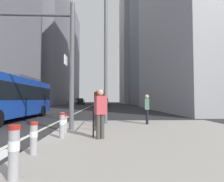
% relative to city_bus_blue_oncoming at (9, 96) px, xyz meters
% --- Properties ---
extents(ground_plane, '(160.00, 160.00, 0.00)m').
position_rel_city_bus_blue_oncoming_xyz_m(ground_plane, '(3.71, 14.58, -1.84)').
color(ground_plane, '#28282B').
extents(median_island, '(9.00, 10.00, 0.15)m').
position_rel_city_bus_blue_oncoming_xyz_m(median_island, '(9.21, -6.42, -1.76)').
color(median_island, gray).
rests_on(median_island, ground).
extents(lane_centre_line, '(0.20, 80.00, 0.01)m').
position_rel_city_bus_blue_oncoming_xyz_m(lane_centre_line, '(3.71, 24.58, -1.83)').
color(lane_centre_line, beige).
rests_on(lane_centre_line, ground).
extents(office_tower_left_mid, '(13.99, 20.65, 35.52)m').
position_rel_city_bus_blue_oncoming_xyz_m(office_tower_left_mid, '(-12.29, 41.48, 15.92)').
color(office_tower_left_mid, gray).
rests_on(office_tower_left_mid, ground).
extents(office_tower_left_far, '(13.93, 22.67, 39.55)m').
position_rel_city_bus_blue_oncoming_xyz_m(office_tower_left_far, '(-12.29, 66.48, 17.94)').
color(office_tower_left_far, slate).
rests_on(office_tower_left_far, ground).
extents(office_tower_right_mid, '(10.96, 18.84, 52.15)m').
position_rel_city_bus_blue_oncoming_xyz_m(office_tower_right_mid, '(20.71, 36.35, 24.24)').
color(office_tower_right_mid, slate).
rests_on(office_tower_right_mid, ground).
extents(office_tower_right_far, '(13.74, 20.13, 46.03)m').
position_rel_city_bus_blue_oncoming_xyz_m(office_tower_right_far, '(20.71, 59.06, 21.18)').
color(office_tower_right_far, '#9E9EA3').
rests_on(office_tower_right_far, ground).
extents(city_bus_blue_oncoming, '(2.85, 10.96, 3.40)m').
position_rel_city_bus_blue_oncoming_xyz_m(city_bus_blue_oncoming, '(0.00, 0.00, 0.00)').
color(city_bus_blue_oncoming, '#14389E').
rests_on(city_bus_blue_oncoming, ground).
extents(city_bus_red_receding, '(2.79, 11.08, 3.40)m').
position_rel_city_bus_blue_oncoming_xyz_m(city_bus_red_receding, '(6.23, 28.44, 0.00)').
color(city_bus_red_receding, red).
rests_on(city_bus_red_receding, ground).
extents(car_oncoming_mid, '(2.07, 4.50, 1.94)m').
position_rel_city_bus_blue_oncoming_xyz_m(car_oncoming_mid, '(-0.36, 45.12, -0.85)').
color(car_oncoming_mid, black).
rests_on(car_oncoming_mid, ground).
extents(car_receding_near, '(2.13, 4.19, 1.94)m').
position_rel_city_bus_blue_oncoming_xyz_m(car_receding_near, '(7.38, 43.37, -0.85)').
color(car_receding_near, silver).
rests_on(car_receding_near, ground).
extents(car_receding_far, '(2.21, 4.34, 1.94)m').
position_rel_city_bus_blue_oncoming_xyz_m(car_receding_far, '(6.22, 45.08, -0.85)').
color(car_receding_far, '#232838').
rests_on(car_receding_far, ground).
extents(car_oncoming_far, '(2.06, 4.23, 1.94)m').
position_rel_city_bus_blue_oncoming_xyz_m(car_oncoming_far, '(-2.48, 54.49, -0.85)').
color(car_oncoming_far, '#B2A899').
rests_on(car_oncoming_far, ground).
extents(traffic_signal_gantry, '(6.20, 0.65, 6.00)m').
position_rel_city_bus_blue_oncoming_xyz_m(traffic_signal_gantry, '(3.32, -5.07, 2.28)').
color(traffic_signal_gantry, '#515156').
rests_on(traffic_signal_gantry, median_island).
extents(street_lamp_post, '(5.50, 0.32, 8.00)m').
position_rel_city_bus_blue_oncoming_xyz_m(street_lamp_post, '(7.00, -2.96, 3.45)').
color(street_lamp_post, '#56565B').
rests_on(street_lamp_post, median_island).
extents(bollard_front, '(0.20, 0.20, 0.95)m').
position_rel_city_bus_blue_oncoming_xyz_m(bollard_front, '(5.33, -10.42, -1.16)').
color(bollard_front, '#99999E').
rests_on(bollard_front, median_island).
extents(bollard_left, '(0.20, 0.20, 0.83)m').
position_rel_city_bus_blue_oncoming_xyz_m(bollard_left, '(5.11, -8.91, -1.23)').
color(bollard_left, '#99999E').
rests_on(bollard_left, median_island).
extents(bollard_right, '(0.20, 0.20, 0.92)m').
position_rel_city_bus_blue_oncoming_xyz_m(bollard_right, '(5.38, -6.95, -1.18)').
color(bollard_right, '#99999E').
rests_on(bollard_right, median_island).
extents(bollard_back, '(0.20, 0.20, 0.77)m').
position_rel_city_bus_blue_oncoming_xyz_m(bollard_back, '(5.24, -5.83, -1.26)').
color(bollard_back, '#99999E').
rests_on(bollard_back, median_island).
extents(pedestrian_railing, '(0.06, 4.19, 0.98)m').
position_rel_city_bus_blue_oncoming_xyz_m(pedestrian_railing, '(6.51, -4.75, -0.96)').
color(pedestrian_railing, black).
rests_on(pedestrian_railing, median_island).
extents(pedestrian_waiting, '(0.31, 0.42, 1.68)m').
position_rel_city_bus_blue_oncoming_xyz_m(pedestrian_waiting, '(9.37, -3.25, -0.75)').
color(pedestrian_waiting, black).
rests_on(pedestrian_waiting, median_island).
extents(pedestrian_walking, '(0.45, 0.38, 1.77)m').
position_rel_city_bus_blue_oncoming_xyz_m(pedestrian_walking, '(6.77, -7.12, -0.70)').
color(pedestrian_walking, '#423D38').
rests_on(pedestrian_walking, median_island).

